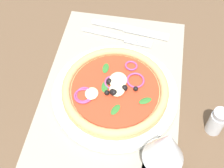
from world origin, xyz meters
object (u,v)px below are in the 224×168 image
(pizza, at_px, (115,89))
(fork, at_px, (121,38))
(wine_glass, at_px, (166,147))
(knife, at_px, (131,30))
(plate, at_px, (115,94))
(pepper_shaker, at_px, (217,122))

(pizza, distance_m, fork, 0.17)
(wine_glass, bearing_deg, knife, -163.90)
(plate, bearing_deg, pepper_shaker, 78.10)
(wine_glass, bearing_deg, pepper_shaker, 135.84)
(plate, bearing_deg, knife, 178.26)
(knife, xyz_separation_m, wine_glass, (0.35, 0.10, 0.10))
(plate, xyz_separation_m, pizza, (-0.00, -0.00, 0.02))
(pizza, bearing_deg, pepper_shaker, 78.09)
(fork, height_order, wine_glass, wine_glass)
(fork, relative_size, wine_glass, 1.21)
(fork, distance_m, knife, 0.04)
(pizza, xyz_separation_m, fork, (-0.17, -0.01, -0.02))
(pizza, height_order, knife, pizza)
(knife, distance_m, wine_glass, 0.38)
(pepper_shaker, bearing_deg, wine_glass, -44.16)
(fork, bearing_deg, pepper_shaker, -36.69)
(plate, relative_size, pizza, 1.19)
(pizza, distance_m, pepper_shaker, 0.21)
(plate, distance_m, fork, 0.17)
(knife, bearing_deg, wine_glass, -67.03)
(plate, distance_m, pizza, 0.02)
(plate, distance_m, knife, 0.20)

